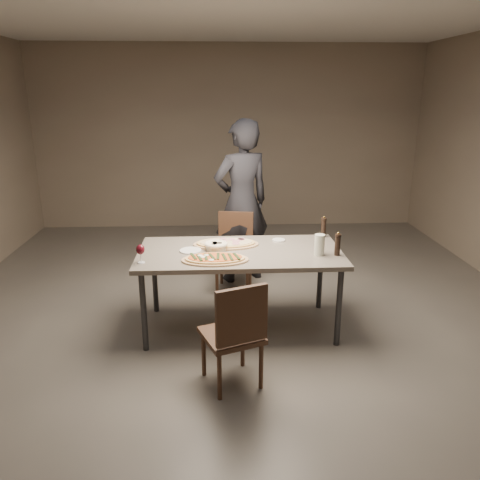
{
  "coord_description": "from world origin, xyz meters",
  "views": [
    {
      "loc": [
        -0.2,
        -3.92,
        2.1
      ],
      "look_at": [
        0.0,
        0.0,
        0.85
      ],
      "focal_mm": 35.0,
      "sensor_mm": 36.0,
      "label": 1
    }
  ],
  "objects_px": {
    "carafe": "(319,245)",
    "chair_near": "(236,330)",
    "zucchini_pizza": "(215,259)",
    "ham_pizza": "(226,243)",
    "bread_basket": "(216,246)",
    "pepper_mill_left": "(338,244)",
    "dining_table": "(240,257)",
    "chair_far": "(235,247)",
    "diner": "(242,202)"
  },
  "relations": [
    {
      "from": "bread_basket",
      "to": "pepper_mill_left",
      "type": "distance_m",
      "value": 1.06
    },
    {
      "from": "pepper_mill_left",
      "to": "chair_near",
      "type": "xyz_separation_m",
      "value": [
        -0.91,
        -0.78,
        -0.38
      ]
    },
    {
      "from": "dining_table",
      "to": "diner",
      "type": "bearing_deg",
      "value": 86.15
    },
    {
      "from": "bread_basket",
      "to": "carafe",
      "type": "xyz_separation_m",
      "value": [
        0.89,
        -0.17,
        0.05
      ]
    },
    {
      "from": "ham_pizza",
      "to": "diner",
      "type": "xyz_separation_m",
      "value": [
        0.2,
        1.02,
        0.15
      ]
    },
    {
      "from": "chair_near",
      "to": "bread_basket",
      "type": "bearing_deg",
      "value": 76.8
    },
    {
      "from": "bread_basket",
      "to": "diner",
      "type": "distance_m",
      "value": 1.21
    },
    {
      "from": "zucchini_pizza",
      "to": "pepper_mill_left",
      "type": "relative_size",
      "value": 2.68
    },
    {
      "from": "chair_far",
      "to": "diner",
      "type": "xyz_separation_m",
      "value": [
        0.09,
        0.26,
        0.44
      ]
    },
    {
      "from": "ham_pizza",
      "to": "chair_near",
      "type": "bearing_deg",
      "value": -88.48
    },
    {
      "from": "dining_table",
      "to": "zucchini_pizza",
      "type": "xyz_separation_m",
      "value": [
        -0.22,
        -0.25,
        0.07
      ]
    },
    {
      "from": "ham_pizza",
      "to": "pepper_mill_left",
      "type": "relative_size",
      "value": 2.86
    },
    {
      "from": "zucchini_pizza",
      "to": "chair_near",
      "type": "height_order",
      "value": "chair_near"
    },
    {
      "from": "pepper_mill_left",
      "to": "bread_basket",
      "type": "bearing_deg",
      "value": 169.91
    },
    {
      "from": "pepper_mill_left",
      "to": "diner",
      "type": "xyz_separation_m",
      "value": [
        -0.75,
        1.35,
        0.07
      ]
    },
    {
      "from": "bread_basket",
      "to": "chair_far",
      "type": "relative_size",
      "value": 0.24
    },
    {
      "from": "dining_table",
      "to": "carafe",
      "type": "xyz_separation_m",
      "value": [
        0.68,
        -0.15,
        0.15
      ]
    },
    {
      "from": "dining_table",
      "to": "bread_basket",
      "type": "xyz_separation_m",
      "value": [
        -0.21,
        0.02,
        0.1
      ]
    },
    {
      "from": "pepper_mill_left",
      "to": "chair_far",
      "type": "bearing_deg",
      "value": 127.59
    },
    {
      "from": "carafe",
      "to": "chair_near",
      "type": "height_order",
      "value": "carafe"
    },
    {
      "from": "pepper_mill_left",
      "to": "chair_far",
      "type": "height_order",
      "value": "pepper_mill_left"
    },
    {
      "from": "zucchini_pizza",
      "to": "chair_near",
      "type": "distance_m",
      "value": 0.77
    },
    {
      "from": "zucchini_pizza",
      "to": "diner",
      "type": "relative_size",
      "value": 0.31
    },
    {
      "from": "chair_far",
      "to": "zucchini_pizza",
      "type": "bearing_deg",
      "value": 88.99
    },
    {
      "from": "zucchini_pizza",
      "to": "carafe",
      "type": "distance_m",
      "value": 0.91
    },
    {
      "from": "dining_table",
      "to": "bread_basket",
      "type": "height_order",
      "value": "bread_basket"
    },
    {
      "from": "carafe",
      "to": "bread_basket",
      "type": "bearing_deg",
      "value": 169.13
    },
    {
      "from": "chair_far",
      "to": "dining_table",
      "type": "bearing_deg",
      "value": 99.85
    },
    {
      "from": "ham_pizza",
      "to": "zucchini_pizza",
      "type": "bearing_deg",
      "value": -104.7
    },
    {
      "from": "pepper_mill_left",
      "to": "diner",
      "type": "distance_m",
      "value": 1.55
    },
    {
      "from": "ham_pizza",
      "to": "pepper_mill_left",
      "type": "distance_m",
      "value": 1.01
    },
    {
      "from": "zucchini_pizza",
      "to": "chair_far",
      "type": "bearing_deg",
      "value": 63.85
    },
    {
      "from": "ham_pizza",
      "to": "dining_table",
      "type": "bearing_deg",
      "value": -54.81
    },
    {
      "from": "dining_table",
      "to": "carafe",
      "type": "distance_m",
      "value": 0.71
    },
    {
      "from": "ham_pizza",
      "to": "bread_basket",
      "type": "bearing_deg",
      "value": -123.78
    },
    {
      "from": "carafe",
      "to": "diner",
      "type": "xyz_separation_m",
      "value": [
        -0.6,
        1.33,
        0.07
      ]
    },
    {
      "from": "zucchini_pizza",
      "to": "diner",
      "type": "height_order",
      "value": "diner"
    },
    {
      "from": "ham_pizza",
      "to": "diner",
      "type": "bearing_deg",
      "value": 78.3
    },
    {
      "from": "bread_basket",
      "to": "chair_far",
      "type": "height_order",
      "value": "chair_far"
    },
    {
      "from": "carafe",
      "to": "chair_near",
      "type": "bearing_deg",
      "value": -133.59
    },
    {
      "from": "chair_near",
      "to": "zucchini_pizza",
      "type": "bearing_deg",
      "value": 80.7
    },
    {
      "from": "pepper_mill_left",
      "to": "chair_near",
      "type": "bearing_deg",
      "value": -139.41
    },
    {
      "from": "chair_near",
      "to": "chair_far",
      "type": "height_order",
      "value": "chair_far"
    },
    {
      "from": "zucchini_pizza",
      "to": "pepper_mill_left",
      "type": "bearing_deg",
      "value": -11.29
    },
    {
      "from": "ham_pizza",
      "to": "pepper_mill_left",
      "type": "height_order",
      "value": "pepper_mill_left"
    },
    {
      "from": "ham_pizza",
      "to": "carafe",
      "type": "height_order",
      "value": "carafe"
    },
    {
      "from": "ham_pizza",
      "to": "chair_near",
      "type": "xyz_separation_m",
      "value": [
        0.04,
        -1.1,
        -0.29
      ]
    },
    {
      "from": "pepper_mill_left",
      "to": "carafe",
      "type": "bearing_deg",
      "value": 174.48
    },
    {
      "from": "ham_pizza",
      "to": "chair_far",
      "type": "relative_size",
      "value": 0.71
    },
    {
      "from": "chair_far",
      "to": "diner",
      "type": "bearing_deg",
      "value": -100.05
    }
  ]
}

